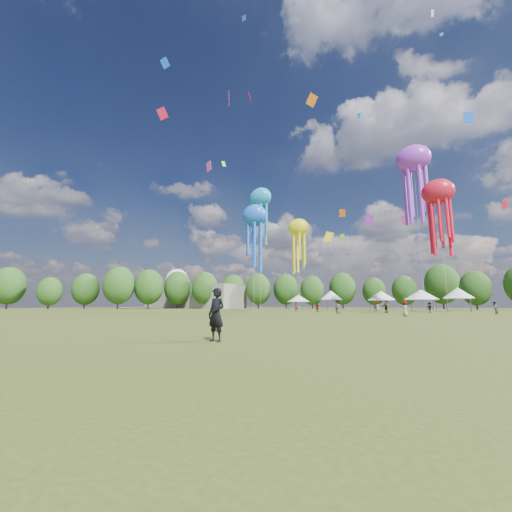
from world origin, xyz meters
The scene contains 10 objects.
ground centered at (0.00, 0.00, 0.00)m, with size 300.00×300.00×0.00m, color #384416.
observer_main centered at (7.14, -2.38, 0.89)m, with size 0.65×0.43×1.78m, color black.
spectator_near centered at (-2.48, 33.64, 0.89)m, with size 0.86×0.67×1.78m, color gray.
spectators_far centered at (2.28, 43.69, 0.86)m, with size 29.96×33.20×1.87m.
festival_tents centered at (-3.21, 56.16, 3.11)m, with size 37.65×9.81×4.43m.
show_kites centered at (-6.66, 40.19, 18.73)m, with size 38.85×17.32×27.43m.
small_kites centered at (-0.98, 40.78, 28.67)m, with size 68.32×55.64×46.83m.
treeline centered at (-3.87, 62.51, 6.54)m, with size 201.57×95.24×13.43m.
hangar centered at (-72.00, 72.00, 4.00)m, with size 40.00×12.00×8.00m, color gray.
radome centered at (-88.00, 78.00, 9.99)m, with size 9.00×9.00×16.00m.
Camera 1 is at (14.46, -10.44, 1.20)m, focal length 22.34 mm.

